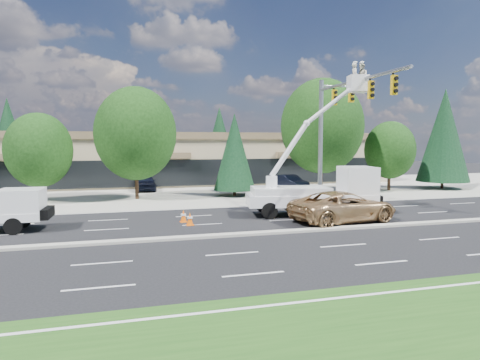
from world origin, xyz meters
name	(u,v)px	position (x,y,z in m)	size (l,w,h in m)	color
ground	(215,237)	(0.00, 0.00, 0.00)	(140.00, 140.00, 0.00)	black
concrete_apron	(168,191)	(0.00, 20.00, 0.01)	(140.00, 22.00, 0.01)	#99988B
road_median	(215,236)	(0.00, 0.00, 0.06)	(120.00, 0.55, 0.12)	#99988B
strip_mall	(158,157)	(0.00, 29.97, 2.83)	(50.40, 15.40, 5.50)	tan
tree_front_c	(39,150)	(-10.00, 15.00, 3.91)	(4.81, 4.81, 6.68)	#332114
tree_front_d	(136,134)	(-3.00, 15.00, 5.16)	(6.36, 6.36, 8.82)	#332114
tree_front_e	(234,152)	(5.00, 15.00, 3.71)	(3.51, 3.51, 6.91)	#332114
tree_front_f	(322,126)	(13.00, 15.00, 5.91)	(7.28, 7.28, 10.10)	#332114
tree_front_g	(390,150)	(20.00, 15.00, 3.77)	(4.65, 4.65, 6.45)	#332114
tree_front_h	(444,135)	(26.00, 15.00, 5.17)	(4.89, 4.89, 9.65)	#332114
tree_back_a	(8,135)	(-18.00, 42.00, 5.49)	(5.19, 5.19, 10.23)	#332114
tree_back_b	(121,131)	(-4.00, 42.00, 6.05)	(5.72, 5.72, 11.28)	#332114
tree_back_c	(219,138)	(10.00, 42.00, 5.18)	(4.90, 4.90, 9.65)	#332114
tree_back_d	(295,132)	(22.00, 42.00, 6.09)	(5.76, 5.76, 11.36)	#332114
signal_mast	(336,119)	(10.03, 7.04, 6.06)	(2.76, 10.16, 9.00)	gray
bucket_truck	(325,182)	(7.85, 4.23, 2.03)	(8.47, 3.75, 9.38)	white
traffic_cone_b	(190,219)	(-0.69, 3.21, 0.34)	(0.40, 0.40, 0.70)	#FE6208
traffic_cone_c	(183,216)	(-0.89, 4.24, 0.34)	(0.40, 0.40, 0.70)	#FE6208
minivan	(344,207)	(7.83, 1.85, 0.87)	(2.89, 6.26, 1.74)	tan
parked_car_west	(145,182)	(-2.00, 21.00, 0.78)	(1.83, 4.56, 1.55)	black
parked_car_east	(290,183)	(11.13, 17.67, 0.72)	(1.53, 4.39, 1.45)	black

